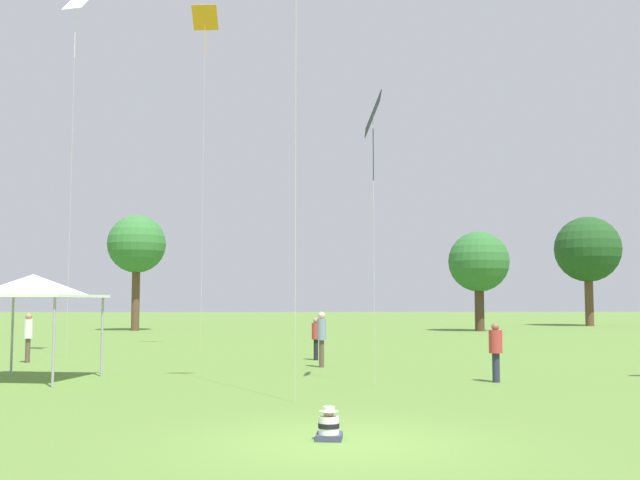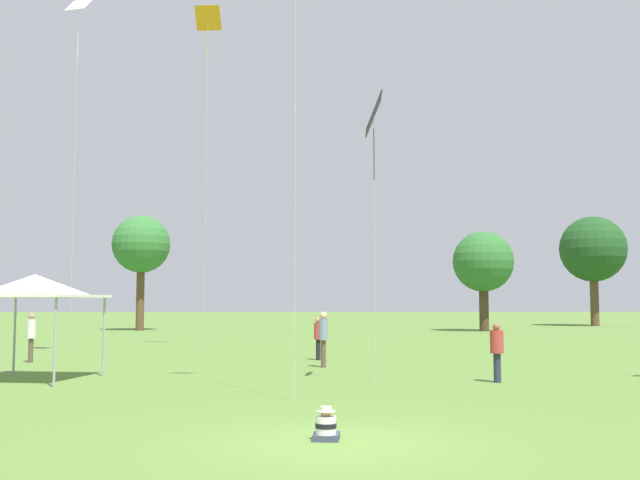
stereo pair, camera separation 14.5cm
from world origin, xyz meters
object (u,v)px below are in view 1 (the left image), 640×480
kite_1 (205,28)px  kite_5 (75,21)px  canopy_tent (33,286)px  distant_tree_2 (588,250)px  distant_tree_0 (479,262)px  distant_tree_1 (137,245)px  person_standing_0 (28,333)px  person_standing_1 (496,347)px  seated_toddler (329,427)px  person_standing_5 (316,335)px  person_standing_2 (322,333)px  kite_3 (373,119)px

kite_1 → kite_5: 6.93m
canopy_tent → distant_tree_2: (34.72, 45.75, 4.31)m
kite_5 → distant_tree_0: 35.68m
canopy_tent → distant_tree_1: 36.94m
person_standing_0 → person_standing_1: 16.78m
person_standing_1 → seated_toddler: bearing=106.4°
person_standing_0 → person_standing_5: size_ratio=1.12×
seated_toddler → distant_tree_1: distant_tree_1 is taller
distant_tree_0 → person_standing_5: bearing=-116.1°
canopy_tent → person_standing_5: bearing=40.3°
person_standing_5 → distant_tree_2: bearing=54.2°
seated_toddler → distant_tree_2: (26.88, 55.11, 6.73)m
distant_tree_0 → distant_tree_1: bearing=175.3°
person_standing_2 → person_standing_5: person_standing_2 is taller
person_standing_2 → kite_1: (-5.12, 9.45, 14.04)m
seated_toddler → kite_5: kite_5 is taller
seated_toddler → kite_1: 27.56m
seated_toddler → kite_5: (-9.30, 17.81, 13.36)m
kite_3 → person_standing_5: bearing=-122.4°
person_standing_1 → distant_tree_0: size_ratio=0.22×
distant_tree_0 → kite_5: bearing=-131.8°
person_standing_5 → canopy_tent: (-8.27, -7.01, 1.68)m
kite_3 → kite_5: size_ratio=0.53×
kite_1 → kite_5: size_ratio=1.11×
kite_5 → distant_tree_1: size_ratio=1.65×
seated_toddler → person_standing_0: 18.62m
kite_3 → seated_toddler: bearing=37.6°
person_standing_5 → distant_tree_0: distant_tree_0 is taller
person_standing_5 → canopy_tent: size_ratio=0.42×
seated_toddler → distant_tree_2: 61.69m
person_standing_2 → kite_1: kite_1 is taller
person_standing_2 → kite_5: 16.48m
seated_toddler → kite_1: kite_1 is taller
seated_toddler → kite_5: bearing=124.7°
person_standing_5 → kite_3: kite_3 is taller
person_standing_1 → kite_5: (-14.35, 9.46, 12.62)m
kite_1 → distant_tree_1: 25.86m
distant_tree_2 → kite_3: bearing=-118.0°
person_standing_1 → kite_1: kite_1 is taller
kite_3 → kite_1: bearing=-107.7°
person_standing_1 → kite_5: 21.32m
person_standing_1 → person_standing_2: (-4.56, 4.87, 0.18)m
seated_toddler → person_standing_0: size_ratio=0.31×
seated_toddler → person_standing_2: (0.50, 13.23, 0.93)m
person_standing_2 → kite_3: bearing=-179.8°
person_standing_0 → kite_5: kite_5 is taller
person_standing_5 → canopy_tent: canopy_tent is taller
person_standing_0 → person_standing_5: 10.51m
person_standing_2 → distant_tree_2: bearing=-43.7°
person_standing_2 → kite_3: (1.14, -5.50, 5.98)m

